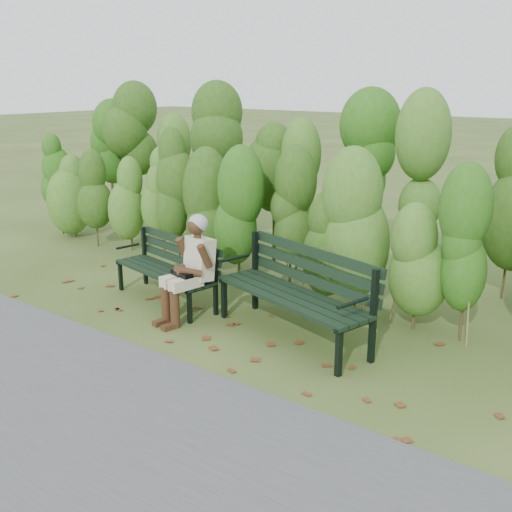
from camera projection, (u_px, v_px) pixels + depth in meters
The scene contains 7 objects.
ground at pixel (237, 329), 6.53m from camera, with size 80.00×80.00×0.00m, color #374E1B.
footpath at pixel (68, 416), 4.83m from camera, with size 60.00×2.50×0.01m, color #474749.
hedge_band at pixel (327, 191), 7.60m from camera, with size 11.04×1.67×2.42m.
leaf_litter at pixel (205, 315), 6.92m from camera, with size 5.90×2.20×0.01m.
bench_left at pixel (170, 265), 7.26m from camera, with size 1.62×0.79×0.78m.
bench_right at pixel (299, 286), 6.21m from camera, with size 1.97×1.08×0.94m.
seated_woman at pixel (191, 262), 6.64m from camera, with size 0.51×0.75×1.20m.
Camera 1 is at (3.77, -4.71, 2.62)m, focal length 42.00 mm.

